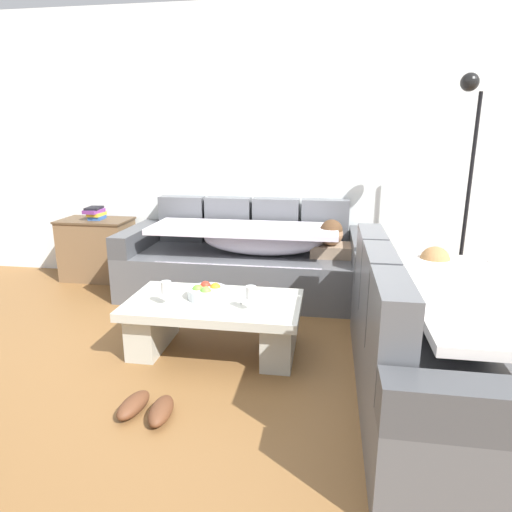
{
  "coord_description": "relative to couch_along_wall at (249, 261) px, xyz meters",
  "views": [
    {
      "loc": [
        0.89,
        -2.41,
        1.49
      ],
      "look_at": [
        0.34,
        1.01,
        0.55
      ],
      "focal_mm": 31.48,
      "sensor_mm": 36.0,
      "label": 1
    }
  ],
  "objects": [
    {
      "name": "wine_glass_near_left",
      "position": [
        -0.33,
        -1.33,
        0.16
      ],
      "size": [
        0.07,
        0.07,
        0.17
      ],
      "color": "silver",
      "rests_on": "coffee_table"
    },
    {
      "name": "coffee_table",
      "position": [
        -0.04,
        -1.21,
        -0.09
      ],
      "size": [
        1.2,
        0.68,
        0.38
      ],
      "color": "#B8B9AC",
      "rests_on": "ground_plane"
    },
    {
      "name": "wine_glass_near_right",
      "position": [
        0.25,
        -1.34,
        0.16
      ],
      "size": [
        0.07,
        0.07,
        0.17
      ],
      "color": "silver",
      "rests_on": "coffee_table"
    },
    {
      "name": "back_wall",
      "position": [
        -0.17,
        0.53,
        1.02
      ],
      "size": [
        9.0,
        0.1,
        2.7
      ],
      "primitive_type": "cube",
      "color": "white",
      "rests_on": "ground_plane"
    },
    {
      "name": "couch_along_wall",
      "position": [
        0.0,
        0.0,
        0.0
      ],
      "size": [
        2.3,
        0.92,
        0.88
      ],
      "color": "#54565B",
      "rests_on": "ground_plane"
    },
    {
      "name": "ground_plane",
      "position": [
        -0.17,
        -1.62,
        -0.33
      ],
      "size": [
        14.0,
        14.0,
        0.0
      ],
      "primitive_type": "plane",
      "color": "brown"
    },
    {
      "name": "book_stack_on_cabinet",
      "position": [
        -1.66,
        0.23,
        0.38
      ],
      "size": [
        0.17,
        0.23,
        0.13
      ],
      "color": "#2D569E",
      "rests_on": "side_cabinet"
    },
    {
      "name": "couch_near_window",
      "position": [
        1.37,
        -1.58,
        0.0
      ],
      "size": [
        0.92,
        1.97,
        0.88
      ],
      "rotation": [
        0.0,
        0.0,
        1.57
      ],
      "color": "#54565B",
      "rests_on": "ground_plane"
    },
    {
      "name": "side_cabinet",
      "position": [
        -1.67,
        0.23,
        -0.01
      ],
      "size": [
        0.72,
        0.44,
        0.64
      ],
      "color": "brown",
      "rests_on": "ground_plane"
    },
    {
      "name": "fruit_bowl",
      "position": [
        -0.1,
        -1.16,
        0.09
      ],
      "size": [
        0.28,
        0.28,
        0.1
      ],
      "color": "silver",
      "rests_on": "coffee_table"
    },
    {
      "name": "pair_of_shoes",
      "position": [
        -0.22,
        -2.01,
        -0.29
      ],
      "size": [
        0.32,
        0.31,
        0.09
      ],
      "color": "#59331E",
      "rests_on": "ground_plane"
    },
    {
      "name": "open_magazine",
      "position": [
        0.29,
        -1.13,
        0.05
      ],
      "size": [
        0.29,
        0.23,
        0.01
      ],
      "primitive_type": "cube",
      "rotation": [
        0.0,
        0.0,
        0.07
      ],
      "color": "white",
      "rests_on": "coffee_table"
    },
    {
      "name": "floor_lamp",
      "position": [
        1.82,
        -0.09,
        0.78
      ],
      "size": [
        0.33,
        0.31,
        1.95
      ],
      "color": "black",
      "rests_on": "ground_plane"
    }
  ]
}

